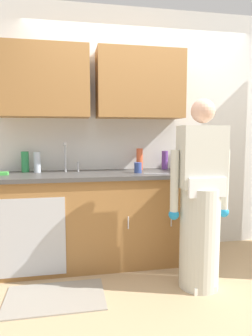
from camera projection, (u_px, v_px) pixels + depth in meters
ground_plane at (167, 290)px, 2.58m from camera, size 9.00×9.00×0.00m
kitchen_wall_with_uppers at (129, 121)px, 3.37m from camera, size 4.80×0.44×2.70m
counter_cabinet at (95, 220)px, 3.11m from camera, size 1.90×0.62×0.90m
countertop at (95, 175)px, 3.06m from camera, size 1.96×0.66×0.04m
sink at (69, 175)px, 3.02m from camera, size 0.50×0.36×0.35m
person_at_sink at (200, 209)px, 2.58m from camera, size 0.55×0.34×1.62m
floor_mat at (55, 298)px, 2.46m from camera, size 0.80×0.50×0.01m
bottle_water_short at (140, 159)px, 3.32m from camera, size 0.07×0.07×0.24m
bottle_water_tall at (37, 162)px, 3.09m from camera, size 0.07×0.07×0.21m
bottle_soap at (25, 162)px, 3.11m from camera, size 0.08×0.08×0.21m
bottle_dish_liquid at (165, 160)px, 3.38m from camera, size 0.07×0.07×0.21m
cup_by_sink at (138, 168)px, 3.06m from camera, size 0.08×0.08×0.11m
knife_on_counter at (156, 174)px, 2.98m from camera, size 0.24×0.10×0.01m
sponge at (2, 174)px, 2.89m from camera, size 0.11×0.07×0.03m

